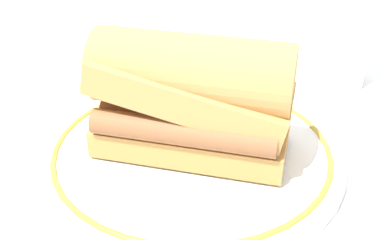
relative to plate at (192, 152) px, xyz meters
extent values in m
plane|color=white|center=(0.03, 0.01, -0.01)|extent=(1.50, 1.50, 0.00)
cylinder|color=white|center=(0.00, 0.00, 0.00)|extent=(0.30, 0.30, 0.01)
torus|color=#B29333|center=(0.00, 0.00, 0.00)|extent=(0.27, 0.27, 0.01)
cube|color=#C08B47|center=(0.00, 0.00, 0.02)|extent=(0.20, 0.13, 0.03)
cylinder|color=brown|center=(-0.01, -0.03, 0.05)|extent=(0.17, 0.07, 0.02)
cylinder|color=brown|center=(0.00, -0.01, 0.05)|extent=(0.17, 0.07, 0.02)
cylinder|color=brown|center=(0.00, 0.01, 0.05)|extent=(0.17, 0.07, 0.02)
cylinder|color=#925B2C|center=(0.01, 0.03, 0.05)|extent=(0.17, 0.07, 0.02)
cube|color=tan|center=(0.00, 0.00, 0.07)|extent=(0.20, 0.13, 0.07)
cylinder|color=tan|center=(0.00, 0.00, 0.09)|extent=(0.19, 0.12, 0.07)
cylinder|color=silver|center=(0.19, 0.17, 0.05)|extent=(0.07, 0.07, 0.11)
cylinder|color=gold|center=(0.19, 0.17, 0.02)|extent=(0.06, 0.06, 0.05)
camera|label=1|loc=(0.00, -0.41, 0.29)|focal=46.98mm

